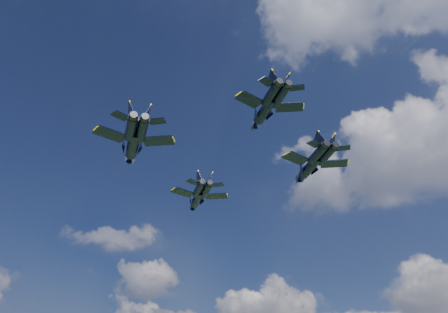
% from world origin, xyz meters
% --- Properties ---
extents(jet_lead, '(14.56, 13.11, 3.78)m').
position_xyz_m(jet_lead, '(-21.63, 17.31, 61.27)').
color(jet_lead, black).
extents(jet_left, '(16.83, 15.03, 4.35)m').
position_xyz_m(jet_left, '(-17.88, -5.96, 61.84)').
color(jet_left, black).
extents(jet_right, '(16.04, 14.32, 4.15)m').
position_xyz_m(jet_right, '(3.29, 20.89, 62.69)').
color(jet_right, black).
extents(jet_slot, '(13.44, 11.55, 3.43)m').
position_xyz_m(jet_slot, '(7.38, -2.92, 60.70)').
color(jet_slot, black).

